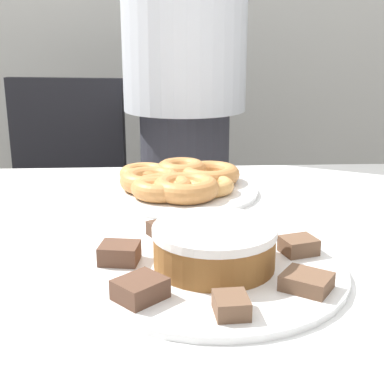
% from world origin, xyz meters
% --- Properties ---
extents(table, '(1.97, 0.97, 0.73)m').
position_xyz_m(table, '(0.00, 0.00, 0.66)').
color(table, white).
rests_on(table, ground_plane).
extents(person_standing, '(0.37, 0.37, 1.67)m').
position_xyz_m(person_standing, '(-0.01, 0.82, 0.88)').
color(person_standing, '#383842').
rests_on(person_standing, ground_plane).
extents(office_chair_left, '(0.52, 0.52, 0.91)m').
position_xyz_m(office_chair_left, '(-0.43, 0.83, 0.44)').
color(office_chair_left, black).
rests_on(office_chair_left, ground_plane).
extents(plate_cake, '(0.37, 0.37, 0.01)m').
position_xyz_m(plate_cake, '(-0.01, -0.14, 0.73)').
color(plate_cake, white).
rests_on(plate_cake, table).
extents(plate_donuts, '(0.34, 0.34, 0.01)m').
position_xyz_m(plate_donuts, '(-0.05, 0.25, 0.73)').
color(plate_donuts, white).
rests_on(plate_donuts, table).
extents(frosted_cake, '(0.17, 0.17, 0.06)m').
position_xyz_m(frosted_cake, '(-0.01, -0.14, 0.77)').
color(frosted_cake, brown).
rests_on(frosted_cake, plate_cake).
extents(lamington_0, '(0.07, 0.07, 0.02)m').
position_xyz_m(lamington_0, '(-0.07, -0.02, 0.75)').
color(lamington_0, '#513828').
rests_on(lamington_0, plate_cake).
extents(lamington_1, '(0.06, 0.05, 0.03)m').
position_xyz_m(lamington_1, '(-0.14, -0.12, 0.75)').
color(lamington_1, brown).
rests_on(lamington_1, plate_cake).
extents(lamington_2, '(0.08, 0.07, 0.03)m').
position_xyz_m(lamington_2, '(-0.11, -0.23, 0.75)').
color(lamington_2, brown).
rests_on(lamington_2, plate_cake).
extents(lamington_3, '(0.04, 0.05, 0.02)m').
position_xyz_m(lamington_3, '(0.00, -0.27, 0.75)').
color(lamington_3, brown).
rests_on(lamington_3, plate_cake).
extents(lamington_4, '(0.08, 0.07, 0.02)m').
position_xyz_m(lamington_4, '(0.10, -0.22, 0.75)').
color(lamington_4, brown).
rests_on(lamington_4, plate_cake).
extents(lamington_5, '(0.06, 0.05, 0.02)m').
position_xyz_m(lamington_5, '(0.12, -0.10, 0.75)').
color(lamington_5, brown).
rests_on(lamington_5, plate_cake).
extents(lamington_6, '(0.07, 0.07, 0.03)m').
position_xyz_m(lamington_6, '(0.04, -0.02, 0.75)').
color(lamington_6, brown).
rests_on(lamington_6, plate_cake).
extents(donut_0, '(0.12, 0.12, 0.03)m').
position_xyz_m(donut_0, '(-0.05, 0.25, 0.75)').
color(donut_0, '#E5AD66').
rests_on(donut_0, plate_donuts).
extents(donut_1, '(0.13, 0.13, 0.04)m').
position_xyz_m(donut_1, '(0.02, 0.30, 0.76)').
color(donut_1, '#C68447').
rests_on(donut_1, plate_donuts).
extents(donut_2, '(0.11, 0.11, 0.04)m').
position_xyz_m(donut_2, '(-0.04, 0.33, 0.76)').
color(donut_2, '#C68447').
rests_on(donut_2, plate_donuts).
extents(donut_3, '(0.11, 0.11, 0.03)m').
position_xyz_m(donut_3, '(-0.12, 0.32, 0.75)').
color(donut_3, '#D18E4C').
rests_on(donut_3, plate_donuts).
extents(donut_4, '(0.13, 0.13, 0.04)m').
position_xyz_m(donut_4, '(-0.10, 0.25, 0.76)').
color(donut_4, '#C68447').
rests_on(donut_4, plate_donuts).
extents(donut_5, '(0.12, 0.12, 0.04)m').
position_xyz_m(donut_5, '(-0.08, 0.20, 0.76)').
color(donut_5, '#C68447').
rests_on(donut_5, plate_donuts).
extents(donut_6, '(0.13, 0.13, 0.04)m').
position_xyz_m(donut_6, '(-0.03, 0.19, 0.76)').
color(donut_6, '#C68447').
rests_on(donut_6, plate_donuts).
extents(donut_7, '(0.10, 0.10, 0.03)m').
position_xyz_m(donut_7, '(0.02, 0.22, 0.75)').
color(donut_7, tan).
rests_on(donut_7, plate_donuts).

